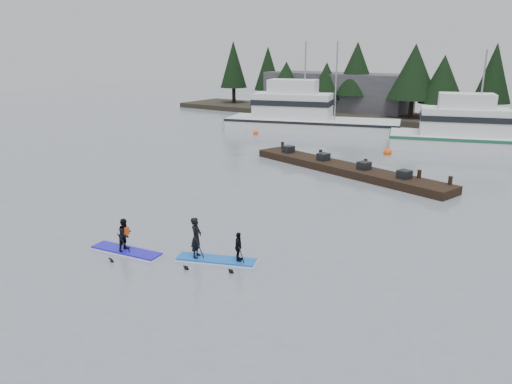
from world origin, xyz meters
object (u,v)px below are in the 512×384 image
Objects in this scene: fishing_boat_large at (307,124)px; paddleboard_solo at (126,241)px; fishing_boat_medium at (480,142)px; floating_dock at (345,169)px; paddleboard_duo at (213,247)px.

fishing_boat_large is 32.48m from paddleboard_solo.
paddleboard_solo is (-7.30, -30.91, -0.12)m from fishing_boat_medium.
fishing_boat_large is 16.24m from fishing_boat_medium.
fishing_boat_large is 5.50× the size of paddleboard_solo.
fishing_boat_medium is at bearing 82.44° from floating_dock.
paddleboard_duo reaches higher than paddleboard_solo.
fishing_boat_medium reaches higher than paddleboard_duo.
floating_dock is 4.84× the size of paddleboard_duo.
paddleboard_solo is (-1.65, -17.44, 0.26)m from floating_dock.
floating_dock is 4.82× the size of paddleboard_solo.
paddleboard_duo is at bearing 12.92° from paddleboard_solo.
fishing_boat_medium is 1.02× the size of floating_dock.
fishing_boat_medium is at bearing -18.79° from fishing_boat_large.
paddleboard_duo is at bearing -115.93° from fishing_boat_medium.
floating_dock is 16.19m from paddleboard_duo.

